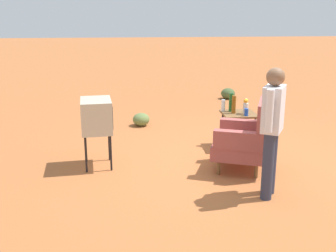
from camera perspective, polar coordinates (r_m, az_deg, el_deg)
name	(u,v)px	position (r m, az deg, el deg)	size (l,w,h in m)	color
ground_plane	(236,164)	(6.49, 9.40, -5.16)	(60.00, 60.00, 0.00)	#AD6033
armchair	(247,138)	(6.11, 10.89, -1.62)	(0.99, 1.00, 1.06)	brown
side_table	(239,118)	(7.13, 9.71, 1.09)	(0.56, 0.56, 0.60)	black
tv_on_stand	(97,116)	(6.18, -9.82, 1.36)	(0.64, 0.50, 1.03)	black
person_standing	(272,125)	(5.20, 14.16, 0.13)	(0.51, 0.37, 1.64)	#2D3347
bottle_short_clear	(223,105)	(7.18, 7.62, 2.83)	(0.06, 0.06, 0.20)	silver
bottle_tall_amber	(234,105)	(7.05, 9.06, 2.94)	(0.07, 0.07, 0.30)	brown
soda_can_blue	(246,112)	(6.93, 10.74, 1.88)	(0.07, 0.07, 0.12)	blue
bottle_wine_green	(231,102)	(7.17, 8.68, 3.25)	(0.07, 0.07, 0.32)	#1E5623
flower_vase	(246,105)	(7.03, 10.66, 2.82)	(0.15, 0.09, 0.27)	silver
shrub_near	(141,119)	(8.45, -3.73, 0.90)	(0.34, 0.34, 0.26)	olive
shrub_mid	(228,94)	(11.12, 8.27, 4.45)	(0.37, 0.37, 0.28)	#475B33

